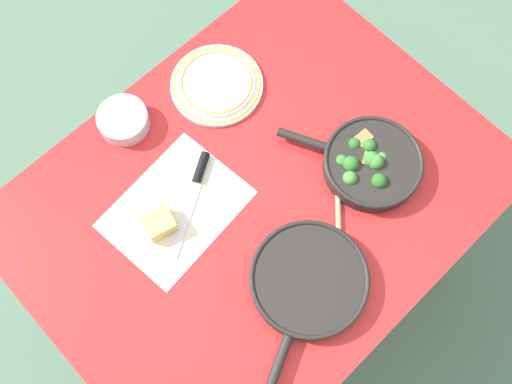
% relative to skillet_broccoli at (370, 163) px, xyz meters
% --- Properties ---
extents(ground_plane, '(14.00, 14.00, 0.00)m').
position_rel_skillet_broccoli_xyz_m(ground_plane, '(0.27, -0.15, -0.81)').
color(ground_plane, '#51755B').
extents(dining_table_red, '(1.22, 0.95, 0.78)m').
position_rel_skillet_broccoli_xyz_m(dining_table_red, '(0.27, -0.15, -0.11)').
color(dining_table_red, red).
rests_on(dining_table_red, ground_plane).
extents(skillet_broccoli, '(0.26, 0.37, 0.07)m').
position_rel_skillet_broccoli_xyz_m(skillet_broccoli, '(0.00, 0.00, 0.00)').
color(skillet_broccoli, black).
rests_on(skillet_broccoli, dining_table_red).
extents(skillet_eggs, '(0.40, 0.29, 0.05)m').
position_rel_skillet_broccoli_xyz_m(skillet_eggs, '(0.33, 0.11, -0.01)').
color(skillet_eggs, black).
rests_on(skillet_eggs, dining_table_red).
extents(wooden_spoon, '(0.30, 0.29, 0.02)m').
position_rel_skillet_broccoli_xyz_m(wooden_spoon, '(0.18, 0.06, -0.02)').
color(wooden_spoon, tan).
rests_on(wooden_spoon, dining_table_red).
extents(parchment_sheet, '(0.37, 0.30, 0.00)m').
position_rel_skillet_broccoli_xyz_m(parchment_sheet, '(0.45, -0.26, -0.03)').
color(parchment_sheet, beige).
rests_on(parchment_sheet, dining_table_red).
extents(grater_knife, '(0.27, 0.17, 0.02)m').
position_rel_skillet_broccoli_xyz_m(grater_knife, '(0.38, -0.27, -0.02)').
color(grater_knife, silver).
rests_on(grater_knife, dining_table_red).
extents(cheese_block, '(0.09, 0.08, 0.05)m').
position_rel_skillet_broccoli_xyz_m(cheese_block, '(0.50, -0.26, -0.01)').
color(cheese_block, '#E0C15B').
rests_on(cheese_block, dining_table_red).
extents(dinner_plate_stack, '(0.26, 0.26, 0.03)m').
position_rel_skillet_broccoli_xyz_m(dinner_plate_stack, '(0.12, -0.46, -0.02)').
color(dinner_plate_stack, white).
rests_on(dinner_plate_stack, dining_table_red).
extents(prep_bowl_steel, '(0.14, 0.14, 0.05)m').
position_rel_skillet_broccoli_xyz_m(prep_bowl_steel, '(0.39, -0.54, -0.01)').
color(prep_bowl_steel, '#B7B7BC').
rests_on(prep_bowl_steel, dining_table_red).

